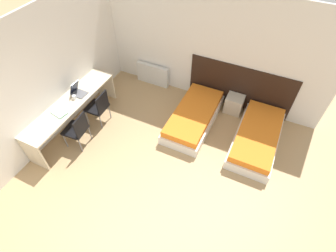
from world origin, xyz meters
name	(u,v)px	position (x,y,z in m)	size (l,w,h in m)	color
ground_plane	(111,236)	(0.00, 0.00, 0.00)	(20.00, 20.00, 0.00)	tan
wall_back	(203,48)	(0.00, 4.09, 1.35)	(5.77, 0.05, 2.70)	white
wall_left	(58,69)	(-2.41, 2.03, 1.35)	(0.05, 5.07, 2.70)	white
headboard_panel	(239,88)	(1.00, 4.06, 0.57)	(2.45, 0.03, 1.14)	black
bed_near_window	(194,116)	(0.27, 3.07, 0.18)	(0.89, 1.91, 0.38)	silver
bed_near_door	(257,137)	(1.73, 3.07, 0.18)	(0.89, 1.91, 0.38)	silver
nightstand	(234,104)	(1.00, 3.84, 0.22)	(0.41, 0.36, 0.44)	beige
radiator	(153,74)	(-1.28, 3.97, 0.28)	(0.90, 0.12, 0.56)	silver
desk	(71,107)	(-2.11, 1.79, 0.60)	(0.56, 2.46, 0.75)	beige
chair_near_laptop	(99,106)	(-1.69, 2.16, 0.49)	(0.45, 0.45, 0.86)	black
chair_near_notebook	(77,129)	(-1.69, 1.41, 0.49)	(0.47, 0.47, 0.86)	black
laptop	(78,91)	(-2.12, 2.10, 0.81)	(0.32, 0.25, 0.30)	slate
open_notebook	(59,113)	(-2.08, 1.44, 0.76)	(0.34, 0.26, 0.02)	#236B3D
mug	(74,97)	(-2.08, 1.93, 0.80)	(0.08, 0.08, 0.09)	white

